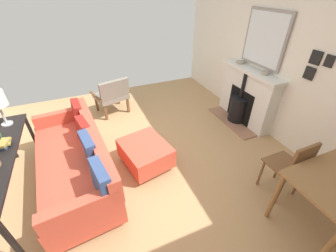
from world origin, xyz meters
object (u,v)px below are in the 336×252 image
(mantel_bowl_near, at_px, (240,62))
(dining_table, at_px, (336,190))
(fireplace, at_px, (245,99))
(ottoman, at_px, (145,153))
(armchair_accent, at_px, (112,94))
(mantel_bowl_far, at_px, (265,73))
(sofa, at_px, (77,161))
(dining_chair_near_fireplace, at_px, (292,165))

(mantel_bowl_near, distance_m, dining_table, 2.72)
(fireplace, relative_size, ottoman, 1.59)
(ottoman, distance_m, armchair_accent, 1.78)
(mantel_bowl_far, distance_m, ottoman, 2.41)
(ottoman, distance_m, dining_table, 2.30)
(mantel_bowl_far, xyz_separation_m, armchair_accent, (2.38, -1.54, -0.64))
(fireplace, xyz_separation_m, ottoman, (2.20, 0.48, -0.24))
(sofa, distance_m, dining_chair_near_fireplace, 2.76)
(dining_chair_near_fireplace, bearing_deg, armchair_accent, -61.42)
(mantel_bowl_far, distance_m, dining_chair_near_fireplace, 1.72)
(fireplace, bearing_deg, armchair_accent, -28.59)
(mantel_bowl_near, bearing_deg, mantel_bowl_far, 90.00)
(sofa, xyz_separation_m, ottoman, (-0.94, 0.07, -0.12))
(sofa, distance_m, armchair_accent, 1.87)
(sofa, bearing_deg, dining_table, 143.54)
(ottoman, bearing_deg, mantel_bowl_near, -159.19)
(mantel_bowl_far, relative_size, sofa, 0.07)
(fireplace, height_order, armchair_accent, fireplace)
(dining_chair_near_fireplace, bearing_deg, mantel_bowl_near, -110.05)
(sofa, bearing_deg, fireplace, -172.61)
(dining_table, bearing_deg, sofa, -36.46)
(fireplace, xyz_separation_m, dining_table, (0.72, 2.20, 0.16))
(ottoman, relative_size, dining_table, 0.93)
(mantel_bowl_near, bearing_deg, fireplace, 83.78)
(dining_chair_near_fireplace, bearing_deg, sofa, -28.17)
(sofa, relative_size, dining_table, 2.30)
(fireplace, relative_size, mantel_bowl_near, 8.58)
(ottoman, xyz_separation_m, dining_chair_near_fireplace, (-1.48, 1.23, 0.29))
(dining_chair_near_fireplace, bearing_deg, ottoman, -39.53)
(mantel_bowl_near, height_order, armchair_accent, mantel_bowl_near)
(mantel_bowl_near, bearing_deg, sofa, 13.77)
(dining_table, bearing_deg, dining_chair_near_fireplace, -90.06)
(sofa, xyz_separation_m, dining_chair_near_fireplace, (-2.42, 1.30, 0.17))
(mantel_bowl_near, xyz_separation_m, armchair_accent, (2.38, -0.91, -0.63))
(ottoman, xyz_separation_m, dining_table, (-1.48, 1.72, 0.40))
(mantel_bowl_far, height_order, armchair_accent, mantel_bowl_far)
(mantel_bowl_far, distance_m, armchair_accent, 2.91)
(sofa, bearing_deg, mantel_bowl_far, -177.41)
(ottoman, height_order, armchair_accent, armchair_accent)
(fireplace, xyz_separation_m, armchair_accent, (2.34, -1.28, -0.03))
(armchair_accent, bearing_deg, fireplace, 151.41)
(fireplace, xyz_separation_m, sofa, (3.14, 0.41, -0.12))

